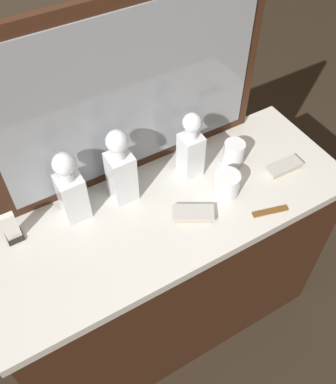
# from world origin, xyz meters

# --- Properties ---
(ground_plane) EXTENTS (6.00, 6.00, 0.00)m
(ground_plane) POSITION_xyz_m (0.00, 0.00, 0.00)
(ground_plane) COLOR #2D2319
(dresser) EXTENTS (1.26, 0.48, 0.83)m
(dresser) POSITION_xyz_m (0.00, 0.00, 0.42)
(dresser) COLOR #381E11
(dresser) RESTS_ON ground_plane
(dresser_mirror) EXTENTS (0.94, 0.03, 0.62)m
(dresser_mirror) POSITION_xyz_m (0.00, 0.22, 1.15)
(dresser_mirror) COLOR #381E11
(dresser_mirror) RESTS_ON dresser
(crystal_decanter_front) EXTENTS (0.08, 0.08, 0.26)m
(crystal_decanter_front) POSITION_xyz_m (-0.27, 0.13, 0.94)
(crystal_decanter_front) COLOR white
(crystal_decanter_front) RESTS_ON dresser
(crystal_decanter_left) EXTENTS (0.08, 0.08, 0.28)m
(crystal_decanter_left) POSITION_xyz_m (-0.10, 0.12, 0.95)
(crystal_decanter_left) COLOR white
(crystal_decanter_left) RESTS_ON dresser
(crystal_decanter_center) EXTENTS (0.07, 0.07, 0.26)m
(crystal_decanter_center) POSITION_xyz_m (0.15, 0.10, 0.94)
(crystal_decanter_center) COLOR white
(crystal_decanter_center) RESTS_ON dresser
(crystal_tumbler_right) EXTENTS (0.09, 0.09, 0.08)m
(crystal_tumbler_right) POSITION_xyz_m (0.20, -0.04, 0.87)
(crystal_tumbler_right) COLOR white
(crystal_tumbler_right) RESTS_ON dresser
(crystal_tumbler_left) EXTENTS (0.07, 0.07, 0.09)m
(crystal_tumbler_left) POSITION_xyz_m (0.31, 0.06, 0.87)
(crystal_tumbler_left) COLOR white
(crystal_tumbler_left) RESTS_ON dresser
(silver_brush_rear) EXTENTS (0.13, 0.06, 0.02)m
(silver_brush_rear) POSITION_xyz_m (0.44, -0.06, 0.85)
(silver_brush_rear) COLOR #B7A88C
(silver_brush_rear) RESTS_ON dresser
(silver_brush_center) EXTENTS (0.15, 0.12, 0.02)m
(silver_brush_center) POSITION_xyz_m (0.05, -0.07, 0.85)
(silver_brush_center) COLOR #B7A88C
(silver_brush_center) RESTS_ON dresser
(tortoiseshell_comb) EXTENTS (0.12, 0.05, 0.01)m
(tortoiseshell_comb) POSITION_xyz_m (0.28, -0.18, 0.84)
(tortoiseshell_comb) COLOR brown
(tortoiseshell_comb) RESTS_ON dresser
(napkin_holder) EXTENTS (0.05, 0.05, 0.11)m
(napkin_holder) POSITION_xyz_m (-0.47, 0.14, 0.88)
(napkin_holder) COLOR black
(napkin_holder) RESTS_ON dresser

